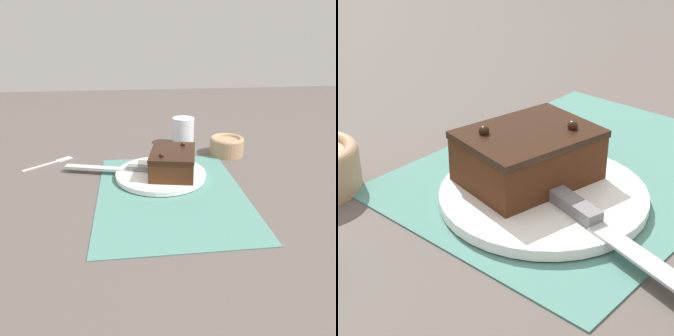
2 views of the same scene
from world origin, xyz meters
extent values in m
plane|color=#544C47|center=(0.00, 0.00, 0.00)|extent=(3.00, 3.00, 0.00)
cube|color=slate|center=(0.00, 0.00, 0.00)|extent=(0.46, 0.34, 0.00)
cylinder|color=white|center=(0.09, 0.01, 0.01)|extent=(0.23, 0.23, 0.01)
cube|color=#472614|center=(0.08, -0.01, 0.04)|extent=(0.16, 0.13, 0.05)
cube|color=black|center=(0.08, -0.01, 0.07)|extent=(0.17, 0.14, 0.01)
sphere|color=black|center=(0.05, 0.02, 0.08)|extent=(0.01, 0.01, 0.01)
sphere|color=black|center=(0.12, -0.05, 0.08)|extent=(0.01, 0.01, 0.01)
cube|color=slate|center=(0.11, 0.06, 0.02)|extent=(0.04, 0.08, 0.01)
cube|color=#B7BABF|center=(0.14, 0.18, 0.02)|extent=(0.07, 0.17, 0.00)
camera|label=1|loc=(-0.68, 0.09, 0.35)|focal=35.00mm
camera|label=2|loc=(0.53, 0.34, 0.33)|focal=60.00mm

